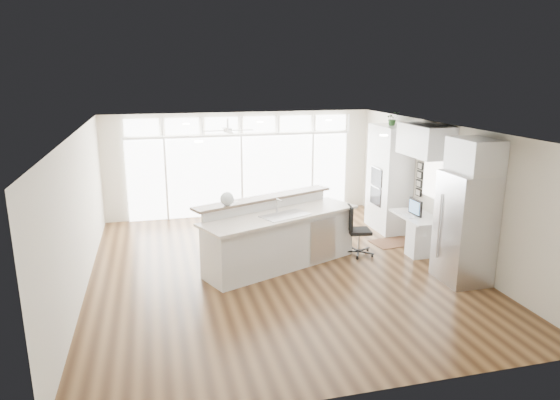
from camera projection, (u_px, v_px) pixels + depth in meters
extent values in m
cube|color=#3C2412|center=(278.00, 269.00, 9.68)|extent=(7.00, 8.00, 0.02)
cube|color=white|center=(278.00, 129.00, 9.00)|extent=(7.00, 8.00, 0.02)
cube|color=beige|center=(241.00, 164.00, 13.09)|extent=(7.00, 0.04, 2.70)
cube|color=beige|center=(365.00, 289.00, 5.59)|extent=(7.00, 0.04, 2.70)
cube|color=beige|center=(79.00, 214.00, 8.50)|extent=(0.04, 8.00, 2.70)
cube|color=beige|center=(444.00, 191.00, 10.18)|extent=(0.04, 8.00, 2.70)
cube|color=white|center=(242.00, 176.00, 13.11)|extent=(5.80, 0.06, 2.08)
cube|color=white|center=(241.00, 125.00, 12.78)|extent=(5.90, 0.06, 0.40)
cube|color=white|center=(435.00, 178.00, 10.40)|extent=(0.04, 0.85, 0.85)
cube|color=white|center=(228.00, 126.00, 11.56)|extent=(1.16, 1.16, 0.32)
cube|color=white|center=(275.00, 129.00, 9.19)|extent=(3.40, 3.00, 0.02)
cube|color=silver|center=(389.00, 178.00, 11.81)|extent=(0.64, 1.20, 2.50)
cube|color=silver|center=(417.00, 233.00, 10.61)|extent=(0.72, 1.30, 0.76)
cube|color=silver|center=(425.00, 140.00, 10.13)|extent=(0.64, 1.30, 0.64)
cube|color=silver|center=(465.00, 228.00, 8.91)|extent=(0.76, 0.90, 2.00)
cube|color=silver|center=(475.00, 156.00, 8.59)|extent=(0.64, 0.90, 0.60)
cube|color=black|center=(419.00, 179.00, 11.02)|extent=(0.06, 0.22, 0.80)
cube|color=silver|center=(281.00, 234.00, 9.67)|extent=(3.48, 2.40, 1.30)
cube|color=#391E12|center=(393.00, 243.00, 11.13)|extent=(0.97, 0.75, 0.01)
cube|color=black|center=(359.00, 231.00, 10.28)|extent=(0.62, 0.58, 1.05)
sphere|color=silver|center=(227.00, 199.00, 9.23)|extent=(0.36, 0.36, 0.26)
cube|color=black|center=(415.00, 207.00, 10.45)|extent=(0.10, 0.46, 0.38)
cube|color=silver|center=(408.00, 216.00, 10.46)|extent=(0.13, 0.33, 0.02)
imported|color=#2A5524|center=(392.00, 120.00, 11.47)|extent=(0.29, 0.32, 0.25)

